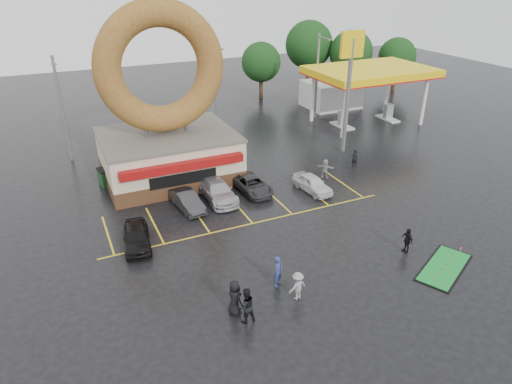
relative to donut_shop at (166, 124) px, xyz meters
name	(u,v)px	position (x,y,z in m)	size (l,w,h in m)	color
ground	(276,249)	(3.00, -12.97, -4.46)	(120.00, 120.00, 0.00)	black
donut_shop	(166,124)	(0.00, 0.00, 0.00)	(10.20, 8.70, 13.50)	#472B19
gas_station	(352,83)	(23.00, 7.97, -0.77)	(12.30, 13.65, 5.90)	silver
shell_sign	(350,70)	(16.00, -0.97, 2.91)	(2.20, 0.36, 10.60)	slate
streetlight_left	(62,107)	(-7.00, 6.95, 0.32)	(0.40, 2.21, 9.00)	slate
streetlight_mid	(216,88)	(7.00, 7.95, 0.32)	(0.40, 2.21, 9.00)	slate
streetlight_right	(317,75)	(19.00, 8.95, 0.32)	(0.40, 2.21, 9.00)	slate
tree_far_a	(351,52)	(29.00, 17.03, 0.72)	(5.60, 5.60, 8.00)	#332114
tree_far_b	(397,57)	(35.00, 15.03, 0.07)	(4.90, 4.90, 7.00)	#332114
tree_far_c	(309,45)	(25.00, 21.03, 1.37)	(6.30, 6.30, 9.00)	#332114
tree_far_d	(261,62)	(17.00, 19.03, 0.07)	(4.90, 4.90, 7.00)	#332114
car_black	(137,237)	(-4.52, -9.11, -3.80)	(1.57, 3.90, 1.33)	black
car_dgrey	(187,201)	(-0.33, -5.77, -3.85)	(1.31, 3.75, 1.24)	#2C2C2E
car_silver	(217,190)	(2.10, -5.25, -3.77)	(1.95, 4.78, 1.39)	#ADAEB2
car_grey	(252,185)	(4.88, -5.24, -3.88)	(1.94, 4.21, 1.17)	#303033
car_white	(313,184)	(9.10, -7.02, -3.84)	(1.48, 3.68, 1.25)	silver
person_blue	(278,271)	(1.55, -16.09, -3.56)	(0.66, 0.43, 1.81)	navy
person_blackjkt	(246,305)	(-1.09, -17.90, -3.52)	(0.92, 0.72, 1.89)	black
person_hoodie	(298,286)	(1.96, -17.46, -3.67)	(1.03, 0.59, 1.59)	gray
person_bystander	(235,298)	(-1.37, -17.18, -3.50)	(0.94, 0.61, 1.92)	black
person_cameraman	(407,240)	(10.01, -16.38, -3.68)	(0.92, 0.38, 1.58)	black
person_walker_near	(325,169)	(11.29, -5.31, -3.68)	(1.45, 0.46, 1.57)	#979699
person_walker_far	(355,158)	(14.77, -4.43, -3.69)	(0.56, 0.37, 1.55)	black
dumpster	(112,176)	(-4.50, 0.59, -3.81)	(1.80, 1.20, 1.30)	#1B4724
putting_green	(444,267)	(10.87, -18.62, -4.43)	(4.83, 3.74, 0.56)	black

